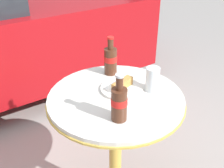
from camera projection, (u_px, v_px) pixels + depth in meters
bistro_table at (115, 129)px, 1.43m from camera, size 0.66×0.66×0.75m
cola_bottle_left at (119, 102)px, 1.13m from camera, size 0.07×0.07×0.21m
cola_bottle_right at (111, 60)px, 1.48m from camera, size 0.07×0.07×0.21m
drinking_glass at (152, 80)px, 1.34m from camera, size 0.07×0.07×0.12m
lunch_plate_near at (122, 88)px, 1.36m from camera, size 0.21×0.21×0.06m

